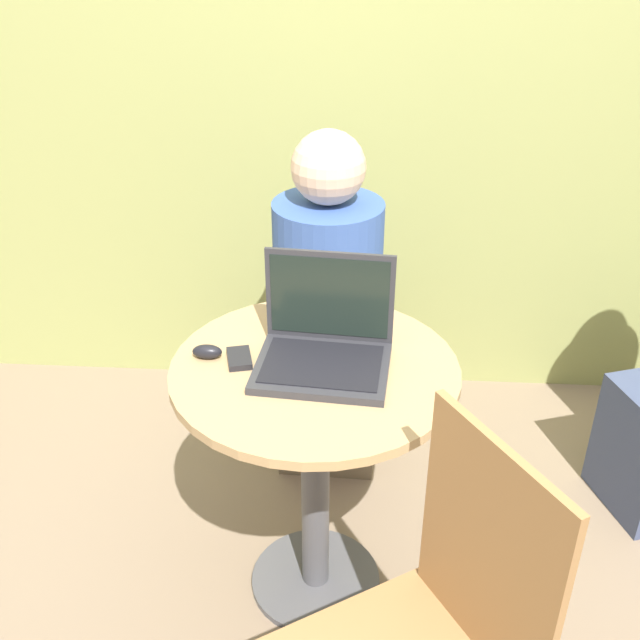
% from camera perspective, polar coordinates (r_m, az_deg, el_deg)
% --- Properties ---
extents(ground_plane, '(12.00, 12.00, 0.00)m').
position_cam_1_polar(ground_plane, '(2.32, -0.33, -19.29)').
color(ground_plane, '#7F6B56').
extents(back_wall, '(7.00, 0.05, 2.60)m').
position_cam_1_polar(back_wall, '(2.64, 1.35, 20.04)').
color(back_wall, '#939956').
rests_on(back_wall, ground_plane).
extents(round_table, '(0.71, 0.71, 0.76)m').
position_cam_1_polar(round_table, '(1.93, -0.38, -8.38)').
color(round_table, '#4C4C51').
rests_on(round_table, ground_plane).
extents(laptop, '(0.34, 0.28, 0.26)m').
position_cam_1_polar(laptop, '(1.80, 0.35, -1.78)').
color(laptop, '#2D2D33').
rests_on(laptop, round_table).
extents(cell_phone, '(0.08, 0.10, 0.02)m').
position_cam_1_polar(cell_phone, '(1.84, -6.16, -2.92)').
color(cell_phone, black).
rests_on(cell_phone, round_table).
extents(computer_mouse, '(0.07, 0.04, 0.04)m').
position_cam_1_polar(computer_mouse, '(1.85, -8.59, -2.40)').
color(computer_mouse, black).
rests_on(computer_mouse, round_table).
extents(person_seated, '(0.34, 0.53, 1.17)m').
position_cam_1_polar(person_seated, '(2.48, 0.79, -0.67)').
color(person_seated, brown).
rests_on(person_seated, ground_plane).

